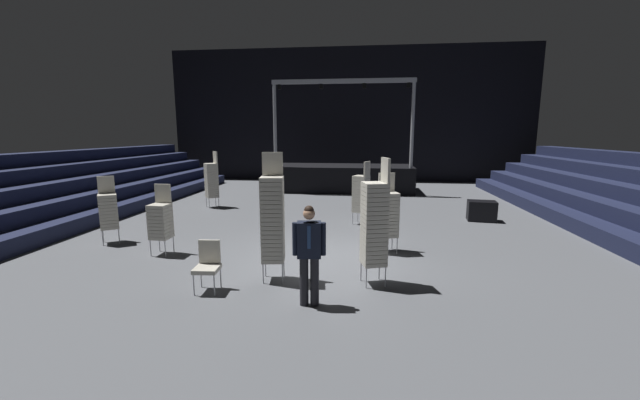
{
  "coord_description": "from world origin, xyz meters",
  "views": [
    {
      "loc": [
        1.08,
        -8.66,
        2.93
      ],
      "look_at": [
        0.07,
        -0.11,
        1.4
      ],
      "focal_mm": 21.2,
      "sensor_mm": 36.0,
      "label": 1
    }
  ],
  "objects_px": {
    "chair_stack_mid_centre": "(361,193)",
    "equipment_road_case": "(482,211)",
    "stage_riser": "(343,177)",
    "chair_stack_rear_left": "(388,213)",
    "loose_chair_near_man": "(208,263)",
    "chair_stack_mid_left": "(375,223)",
    "chair_stack_mid_right": "(212,180)",
    "chair_stack_front_left": "(273,218)",
    "chair_stack_rear_right": "(161,220)",
    "chair_stack_front_right": "(108,210)",
    "man_with_tie": "(309,250)"
  },
  "relations": [
    {
      "from": "man_with_tie",
      "to": "chair_stack_mid_centre",
      "type": "distance_m",
      "value": 6.09
    },
    {
      "from": "chair_stack_mid_right",
      "to": "chair_stack_mid_centre",
      "type": "distance_m",
      "value": 6.31
    },
    {
      "from": "chair_stack_front_right",
      "to": "equipment_road_case",
      "type": "xyz_separation_m",
      "value": [
        10.74,
        3.89,
        -0.56
      ]
    },
    {
      "from": "chair_stack_front_left",
      "to": "chair_stack_mid_right",
      "type": "xyz_separation_m",
      "value": [
        -4.23,
        7.16,
        -0.17
      ]
    },
    {
      "from": "stage_riser",
      "to": "loose_chair_near_man",
      "type": "height_order",
      "value": "stage_riser"
    },
    {
      "from": "stage_riser",
      "to": "chair_stack_front_left",
      "type": "xyz_separation_m",
      "value": [
        -0.7,
        -12.29,
        0.56
      ]
    },
    {
      "from": "equipment_road_case",
      "to": "loose_chair_near_man",
      "type": "relative_size",
      "value": 0.95
    },
    {
      "from": "chair_stack_front_left",
      "to": "chair_stack_mid_centre",
      "type": "distance_m",
      "value": 5.27
    },
    {
      "from": "loose_chair_near_man",
      "to": "chair_stack_front_right",
      "type": "bearing_deg",
      "value": -38.76
    },
    {
      "from": "chair_stack_front_left",
      "to": "chair_stack_front_right",
      "type": "bearing_deg",
      "value": -30.14
    },
    {
      "from": "chair_stack_front_left",
      "to": "chair_stack_rear_left",
      "type": "distance_m",
      "value": 3.21
    },
    {
      "from": "man_with_tie",
      "to": "chair_stack_front_right",
      "type": "relative_size",
      "value": 0.98
    },
    {
      "from": "man_with_tie",
      "to": "chair_stack_mid_left",
      "type": "distance_m",
      "value": 1.56
    },
    {
      "from": "man_with_tie",
      "to": "chair_stack_front_right",
      "type": "height_order",
      "value": "chair_stack_front_right"
    },
    {
      "from": "chair_stack_mid_centre",
      "to": "equipment_road_case",
      "type": "bearing_deg",
      "value": -51.99
    },
    {
      "from": "chair_stack_rear_right",
      "to": "loose_chair_near_man",
      "type": "bearing_deg",
      "value": 137.71
    },
    {
      "from": "chair_stack_mid_right",
      "to": "chair_stack_rear_right",
      "type": "xyz_separation_m",
      "value": [
        1.13,
        -5.87,
        -0.25
      ]
    },
    {
      "from": "stage_riser",
      "to": "chair_stack_mid_centre",
      "type": "relative_size",
      "value": 3.43
    },
    {
      "from": "man_with_tie",
      "to": "chair_stack_front_right",
      "type": "xyz_separation_m",
      "value": [
        -5.88,
        3.1,
        -0.09
      ]
    },
    {
      "from": "stage_riser",
      "to": "chair_stack_mid_left",
      "type": "height_order",
      "value": "stage_riser"
    },
    {
      "from": "chair_stack_mid_centre",
      "to": "chair_stack_rear_right",
      "type": "xyz_separation_m",
      "value": [
        -4.79,
        -3.69,
        -0.17
      ]
    },
    {
      "from": "chair_stack_rear_left",
      "to": "loose_chair_near_man",
      "type": "height_order",
      "value": "chair_stack_rear_left"
    },
    {
      "from": "chair_stack_mid_right",
      "to": "chair_stack_mid_centre",
      "type": "bearing_deg",
      "value": -149.83
    },
    {
      "from": "chair_stack_front_left",
      "to": "chair_stack_mid_left",
      "type": "relative_size",
      "value": 1.03
    },
    {
      "from": "stage_riser",
      "to": "chair_stack_mid_right",
      "type": "xyz_separation_m",
      "value": [
        -4.93,
        -5.13,
        0.39
      ]
    },
    {
      "from": "chair_stack_mid_left",
      "to": "chair_stack_mid_right",
      "type": "height_order",
      "value": "chair_stack_mid_left"
    },
    {
      "from": "stage_riser",
      "to": "chair_stack_rear_left",
      "type": "xyz_separation_m",
      "value": [
        1.68,
        -10.16,
        0.27
      ]
    },
    {
      "from": "chair_stack_front_left",
      "to": "chair_stack_front_right",
      "type": "xyz_separation_m",
      "value": [
        -5.0,
        2.05,
        -0.38
      ]
    },
    {
      "from": "stage_riser",
      "to": "chair_stack_mid_centre",
      "type": "distance_m",
      "value": 7.38
    },
    {
      "from": "chair_stack_front_right",
      "to": "chair_stack_mid_right",
      "type": "xyz_separation_m",
      "value": [
        0.76,
        5.11,
        0.21
      ]
    },
    {
      "from": "chair_stack_front_left",
      "to": "equipment_road_case",
      "type": "height_order",
      "value": "chair_stack_front_left"
    },
    {
      "from": "stage_riser",
      "to": "man_with_tie",
      "type": "relative_size",
      "value": 4.01
    },
    {
      "from": "chair_stack_mid_left",
      "to": "chair_stack_rear_left",
      "type": "distance_m",
      "value": 2.16
    },
    {
      "from": "man_with_tie",
      "to": "chair_stack_mid_right",
      "type": "relative_size",
      "value": 0.79
    },
    {
      "from": "chair_stack_mid_centre",
      "to": "chair_stack_rear_left",
      "type": "height_order",
      "value": "chair_stack_mid_centre"
    },
    {
      "from": "man_with_tie",
      "to": "chair_stack_rear_right",
      "type": "bearing_deg",
      "value": -37.17
    },
    {
      "from": "chair_stack_front_left",
      "to": "chair_stack_rear_left",
      "type": "xyz_separation_m",
      "value": [
        2.38,
        2.13,
        -0.29
      ]
    },
    {
      "from": "stage_riser",
      "to": "chair_stack_front_left",
      "type": "bearing_deg",
      "value": -93.24
    },
    {
      "from": "chair_stack_front_right",
      "to": "chair_stack_mid_left",
      "type": "distance_m",
      "value": 7.28
    },
    {
      "from": "man_with_tie",
      "to": "chair_stack_front_left",
      "type": "height_order",
      "value": "chair_stack_front_left"
    },
    {
      "from": "chair_stack_front_left",
      "to": "chair_stack_front_right",
      "type": "distance_m",
      "value": 5.41
    },
    {
      "from": "man_with_tie",
      "to": "chair_stack_rear_right",
      "type": "height_order",
      "value": "man_with_tie"
    },
    {
      "from": "man_with_tie",
      "to": "equipment_road_case",
      "type": "distance_m",
      "value": 8.54
    },
    {
      "from": "stage_riser",
      "to": "chair_stack_rear_right",
      "type": "xyz_separation_m",
      "value": [
        -3.8,
        -11.0,
        0.14
      ]
    },
    {
      "from": "chair_stack_front_right",
      "to": "equipment_road_case",
      "type": "distance_m",
      "value": 11.44
    },
    {
      "from": "man_with_tie",
      "to": "loose_chair_near_man",
      "type": "height_order",
      "value": "man_with_tie"
    },
    {
      "from": "chair_stack_front_left",
      "to": "chair_stack_rear_right",
      "type": "distance_m",
      "value": 3.38
    },
    {
      "from": "stage_riser",
      "to": "chair_stack_rear_left",
      "type": "distance_m",
      "value": 10.3
    },
    {
      "from": "chair_stack_mid_right",
      "to": "chair_stack_rear_left",
      "type": "height_order",
      "value": "chair_stack_mid_right"
    },
    {
      "from": "man_with_tie",
      "to": "chair_stack_mid_centre",
      "type": "xyz_separation_m",
      "value": [
        0.81,
        6.04,
        0.03
      ]
    }
  ]
}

